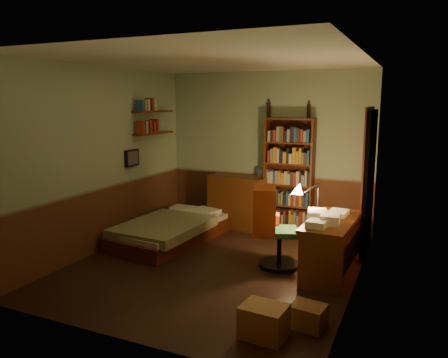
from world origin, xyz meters
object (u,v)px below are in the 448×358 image
at_px(bed, 170,223).
at_px(bookshelf, 289,176).
at_px(mini_stereo, 267,172).
at_px(cardboard_box_b, 308,316).
at_px(dresser, 239,201).
at_px(cardboard_box_a, 264,321).
at_px(desk, 331,246).
at_px(desk_lamp, 318,194).
at_px(office_chair, 280,231).

distance_m(bed, bookshelf, 2.04).
bearing_deg(mini_stereo, bed, -116.45).
bearing_deg(cardboard_box_b, dresser, 123.20).
xyz_separation_m(mini_stereo, cardboard_box_a, (1.11, -3.33, -0.80)).
bearing_deg(desk, mini_stereo, 133.74).
bearing_deg(cardboard_box_b, desk, 92.71).
distance_m(bed, cardboard_box_a, 3.04).
bearing_deg(cardboard_box_a, desk_lamp, 88.58).
xyz_separation_m(mini_stereo, desk_lamp, (1.16, -1.41, 0.01)).
xyz_separation_m(bookshelf, cardboard_box_b, (1.05, -2.95, -0.82)).
xyz_separation_m(bookshelf, cardboard_box_a, (0.73, -3.29, -0.78)).
bearing_deg(dresser, bed, -113.42).
relative_size(desk_lamp, office_chair, 0.58).
relative_size(desk, office_chair, 1.34).
relative_size(office_chair, cardboard_box_b, 3.03).
distance_m(dresser, mini_stereo, 0.68).
distance_m(bookshelf, cardboard_box_b, 3.24).
height_order(cardboard_box_a, cardboard_box_b, cardboard_box_a).
distance_m(bookshelf, desk, 1.90).
bearing_deg(bookshelf, cardboard_box_a, -77.43).
bearing_deg(cardboard_box_a, bed, 137.17).
distance_m(bookshelf, desk_lamp, 1.58).
bearing_deg(desk, cardboard_box_a, -95.93).
bearing_deg(bed, mini_stereo, 54.93).
bearing_deg(bed, cardboard_box_a, -36.59).
bearing_deg(cardboard_box_a, office_chair, 102.68).
bearing_deg(mini_stereo, desk_lamp, -35.72).
distance_m(dresser, cardboard_box_b, 3.44).
bearing_deg(desk, bookshelf, 125.34).
xyz_separation_m(desk, office_chair, (-0.64, -0.06, 0.13)).
distance_m(dresser, cardboard_box_a, 3.57).
distance_m(office_chair, cardboard_box_a, 1.78).
bearing_deg(desk_lamp, cardboard_box_a, -93.75).
height_order(desk, desk_lamp, desk_lamp).
relative_size(mini_stereo, bookshelf, 0.14).
bearing_deg(desk_lamp, cardboard_box_b, -82.35).
bearing_deg(cardboard_box_a, bookshelf, 102.47).
height_order(office_chair, cardboard_box_b, office_chair).
bearing_deg(bed, desk, -0.48).
xyz_separation_m(bed, cardboard_box_b, (2.55, -1.73, -0.17)).
xyz_separation_m(bookshelf, desk_lamp, (0.77, -1.37, 0.03)).
height_order(desk_lamp, cardboard_box_b, desk_lamp).
height_order(desk_lamp, office_chair, desk_lamp).
bearing_deg(desk_lamp, bed, 173.89).
bearing_deg(office_chair, dresser, 108.70).
distance_m(mini_stereo, cardboard_box_a, 3.60).
relative_size(cardboard_box_a, cardboard_box_b, 1.27).
height_order(dresser, cardboard_box_a, dresser).
relative_size(bookshelf, desk, 1.45).
height_order(dresser, desk, dresser).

